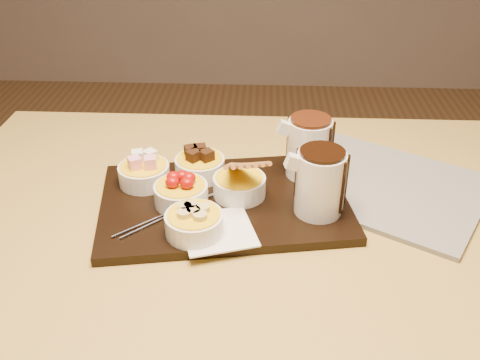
{
  "coord_description": "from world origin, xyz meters",
  "views": [
    {
      "loc": [
        0.04,
        -0.84,
        1.33
      ],
      "look_at": [
        0.0,
        -0.01,
        0.81
      ],
      "focal_mm": 40.0,
      "sensor_mm": 36.0,
      "label": 1
    }
  ],
  "objects_px": {
    "dining_table": "(239,245)",
    "bowl_strawberries": "(181,194)",
    "serving_board": "(224,202)",
    "newspaper": "(382,185)",
    "pitcher_milk_chocolate": "(309,148)",
    "pitcher_dark_chocolate": "(320,183)"
  },
  "relations": [
    {
      "from": "serving_board",
      "to": "pitcher_milk_chocolate",
      "type": "height_order",
      "value": "pitcher_milk_chocolate"
    },
    {
      "from": "dining_table",
      "to": "serving_board",
      "type": "distance_m",
      "value": 0.11
    },
    {
      "from": "pitcher_dark_chocolate",
      "to": "newspaper",
      "type": "distance_m",
      "value": 0.19
    },
    {
      "from": "serving_board",
      "to": "newspaper",
      "type": "xyz_separation_m",
      "value": [
        0.31,
        0.08,
        -0.0
      ]
    },
    {
      "from": "pitcher_milk_chocolate",
      "to": "newspaper",
      "type": "height_order",
      "value": "pitcher_milk_chocolate"
    },
    {
      "from": "dining_table",
      "to": "pitcher_milk_chocolate",
      "type": "xyz_separation_m",
      "value": [
        0.13,
        0.09,
        0.18
      ]
    },
    {
      "from": "serving_board",
      "to": "bowl_strawberries",
      "type": "xyz_separation_m",
      "value": [
        -0.08,
        -0.02,
        0.03
      ]
    },
    {
      "from": "serving_board",
      "to": "newspaper",
      "type": "height_order",
      "value": "serving_board"
    },
    {
      "from": "pitcher_dark_chocolate",
      "to": "bowl_strawberries",
      "type": "bearing_deg",
      "value": 167.35
    },
    {
      "from": "dining_table",
      "to": "pitcher_dark_chocolate",
      "type": "relative_size",
      "value": 10.14
    },
    {
      "from": "newspaper",
      "to": "pitcher_milk_chocolate",
      "type": "bearing_deg",
      "value": -154.85
    },
    {
      "from": "dining_table",
      "to": "bowl_strawberries",
      "type": "distance_m",
      "value": 0.17
    },
    {
      "from": "pitcher_dark_chocolate",
      "to": "newspaper",
      "type": "relative_size",
      "value": 0.31
    },
    {
      "from": "bowl_strawberries",
      "to": "newspaper",
      "type": "distance_m",
      "value": 0.4
    },
    {
      "from": "bowl_strawberries",
      "to": "pitcher_dark_chocolate",
      "type": "relative_size",
      "value": 0.85
    },
    {
      "from": "serving_board",
      "to": "pitcher_dark_chocolate",
      "type": "relative_size",
      "value": 3.89
    },
    {
      "from": "dining_table",
      "to": "pitcher_dark_chocolate",
      "type": "bearing_deg",
      "value": -15.18
    },
    {
      "from": "dining_table",
      "to": "pitcher_milk_chocolate",
      "type": "height_order",
      "value": "pitcher_milk_chocolate"
    },
    {
      "from": "dining_table",
      "to": "bowl_strawberries",
      "type": "bearing_deg",
      "value": -166.22
    },
    {
      "from": "pitcher_dark_chocolate",
      "to": "dining_table",
      "type": "bearing_deg",
      "value": 155.3
    },
    {
      "from": "dining_table",
      "to": "newspaper",
      "type": "xyz_separation_m",
      "value": [
        0.28,
        0.08,
        0.1
      ]
    },
    {
      "from": "pitcher_dark_chocolate",
      "to": "pitcher_milk_chocolate",
      "type": "distance_m",
      "value": 0.13
    }
  ]
}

